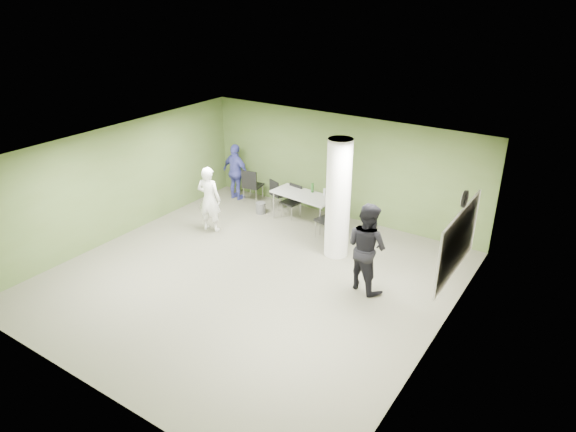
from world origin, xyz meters
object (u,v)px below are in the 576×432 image
Objects in this scene: folding_table at (304,196)px; woman_white at (209,199)px; man_black at (367,247)px; chair_back_left at (251,183)px; man_blue at (236,172)px.

woman_white reaches higher than folding_table.
folding_table is at bearing -17.34° from man_black.
folding_table is 3.42m from man_black.
chair_back_left is at bearing -7.73° from man_black.
man_black is at bearing 161.79° from man_blue.
man_blue is (-5.29, 2.37, -0.13)m from man_black.
man_black reaches higher than man_blue.
man_black is (2.75, -2.02, 0.19)m from folding_table.
woman_white reaches higher than man_blue.
folding_table is 2.45m from woman_white.
chair_back_left is at bearing -96.31° from woman_white.
man_black reaches higher than folding_table.
woman_white is 1.03× the size of man_blue.
folding_table is 2.05m from chair_back_left.
man_black is (4.76, -2.39, 0.37)m from chair_back_left.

